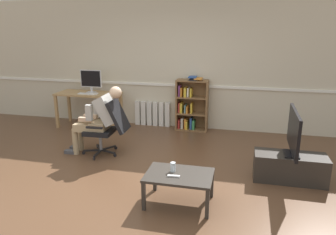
{
  "coord_description": "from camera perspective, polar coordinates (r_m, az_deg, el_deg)",
  "views": [
    {
      "loc": [
        1.32,
        -4.08,
        2.14
      ],
      "look_at": [
        0.15,
        0.85,
        0.7
      ],
      "focal_mm": 34.41,
      "sensor_mm": 36.0,
      "label": 1
    }
  ],
  "objects": [
    {
      "name": "spare_remote",
      "position": [
        3.93,
        0.99,
        -10.33
      ],
      "size": [
        0.15,
        0.05,
        0.02
      ],
      "primitive_type": "cube",
      "rotation": [
        0.0,
        0.0,
        1.66
      ],
      "color": "white",
      "rests_on": "coffee_table"
    },
    {
      "name": "bookshelf",
      "position": [
        6.8,
        3.98,
        2.08
      ],
      "size": [
        0.66,
        0.29,
        1.15
      ],
      "color": "brown",
      "rests_on": "ground_plane"
    },
    {
      "name": "computer_desk",
      "position": [
        7.18,
        -13.9,
        3.43
      ],
      "size": [
        1.36,
        0.6,
        0.76
      ],
      "color": "tan",
      "rests_on": "ground_plane"
    },
    {
      "name": "coffee_table",
      "position": [
        4.02,
        1.99,
        -10.58
      ],
      "size": [
        0.82,
        0.57,
        0.4
      ],
      "color": "#332D28",
      "rests_on": "ground_plane"
    },
    {
      "name": "tv_stand",
      "position": [
        4.96,
        20.75,
        -8.27
      ],
      "size": [
        0.99,
        0.42,
        0.4
      ],
      "color": "#2D2823",
      "rests_on": "ground_plane"
    },
    {
      "name": "imac_monitor",
      "position": [
        7.16,
        -13.5,
        6.56
      ],
      "size": [
        0.48,
        0.14,
        0.48
      ],
      "color": "silver",
      "rests_on": "computer_desk"
    },
    {
      "name": "tv_screen",
      "position": [
        4.78,
        21.39,
        -2.43
      ],
      "size": [
        0.2,
        0.99,
        0.63
      ],
      "rotation": [
        0.0,
        0.0,
        1.56
      ],
      "color": "black",
      "rests_on": "tv_stand"
    },
    {
      "name": "drinking_glass",
      "position": [
        4.04,
        0.89,
        -8.75
      ],
      "size": [
        0.07,
        0.07,
        0.12
      ],
      "primitive_type": "cylinder",
      "color": "silver",
      "rests_on": "coffee_table"
    },
    {
      "name": "ground_plane",
      "position": [
        4.79,
        -4.17,
        -10.71
      ],
      "size": [
        18.0,
        18.0,
        0.0
      ],
      "primitive_type": "plane",
      "color": "brown"
    },
    {
      "name": "keyboard",
      "position": [
        7.02,
        -14.22,
        4.11
      ],
      "size": [
        0.36,
        0.12,
        0.02
      ],
      "primitive_type": "cube",
      "color": "white",
      "rests_on": "computer_desk"
    },
    {
      "name": "computer_mouse",
      "position": [
        6.94,
        -12.62,
        4.13
      ],
      "size": [
        0.06,
        0.1,
        0.03
      ],
      "primitive_type": "cube",
      "color": "white",
      "rests_on": "computer_desk"
    },
    {
      "name": "radiator",
      "position": [
        7.14,
        -2.77,
        0.68
      ],
      "size": [
        0.79,
        0.08,
        0.54
      ],
      "color": "white",
      "rests_on": "ground_plane"
    },
    {
      "name": "back_wall",
      "position": [
        6.9,
        2.27,
        9.28
      ],
      "size": [
        12.0,
        0.13,
        2.7
      ],
      "color": "beige",
      "rests_on": "ground_plane"
    },
    {
      "name": "person_seated",
      "position": [
        5.56,
        -12.26,
        -0.08
      ],
      "size": [
        1.05,
        0.4,
        1.2
      ],
      "rotation": [
        0.0,
        0.0,
        -1.53
      ],
      "color": "tan",
      "rests_on": "ground_plane"
    },
    {
      "name": "office_chair",
      "position": [
        5.53,
        -10.54,
        -1.4
      ],
      "size": [
        0.81,
        0.62,
        0.97
      ],
      "rotation": [
        0.0,
        0.0,
        -1.53
      ],
      "color": "black",
      "rests_on": "ground_plane"
    }
  ]
}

